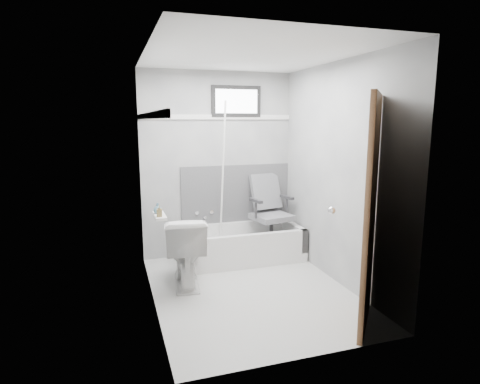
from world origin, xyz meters
name	(u,v)px	position (x,y,z in m)	size (l,w,h in m)	color
floor	(250,290)	(0.00, 0.00, 0.00)	(2.60, 2.60, 0.00)	silver
ceiling	(251,55)	(0.00, 0.00, 2.40)	(2.60, 2.60, 0.00)	silver
wall_back	(218,165)	(0.00, 1.30, 1.20)	(2.00, 0.02, 2.40)	gray
wall_front	(312,203)	(0.00, -1.30, 1.20)	(2.00, 0.02, 2.40)	gray
wall_left	(150,183)	(-1.00, 0.00, 1.20)	(0.02, 2.60, 2.40)	gray
wall_right	(337,174)	(1.00, 0.00, 1.20)	(0.02, 2.60, 2.40)	gray
bathtub	(243,244)	(0.23, 0.93, 0.21)	(1.50, 0.70, 0.42)	silver
office_chair	(272,211)	(0.64, 0.98, 0.60)	(0.55, 0.55, 0.95)	#5D5E62
toilet	(185,251)	(-0.62, 0.38, 0.38)	(0.43, 0.78, 0.76)	white
door	(420,220)	(0.98, -1.28, 1.00)	(0.78, 0.78, 2.00)	brown
window	(236,101)	(0.25, 1.29, 2.02)	(0.66, 0.04, 0.40)	black
backerboard	(236,194)	(0.25, 1.29, 0.80)	(1.50, 0.02, 0.78)	#4C4C4F
trim_back	(218,117)	(0.00, 1.29, 1.82)	(2.00, 0.02, 0.06)	white
trim_left	(149,116)	(-0.99, 0.00, 1.82)	(0.02, 2.60, 0.06)	white
pole	(223,179)	(0.00, 1.06, 1.05)	(0.02, 0.02, 1.95)	white
shelf	(160,216)	(-0.93, -0.09, 0.90)	(0.10, 0.32, 0.03)	white
soap_bottle_a	(159,211)	(-0.94, -0.17, 0.97)	(0.05, 0.05, 0.11)	olive
soap_bottle_b	(158,208)	(-0.94, -0.03, 0.96)	(0.08, 0.08, 0.10)	teal
faucet	(204,215)	(-0.20, 1.27, 0.55)	(0.26, 0.10, 0.16)	silver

